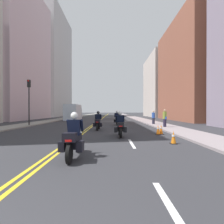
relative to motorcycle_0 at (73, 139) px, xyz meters
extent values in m
plane|color=#2E2F33|center=(-0.88, 42.72, -0.66)|extent=(264.00, 264.00, 0.00)
cube|color=gray|center=(-8.49, 42.72, -0.60)|extent=(2.51, 144.00, 0.12)
cube|color=gray|center=(6.73, 42.72, -0.60)|extent=(2.51, 144.00, 0.12)
cube|color=yellow|center=(-1.00, 42.72, -0.65)|extent=(0.12, 132.00, 0.01)
cube|color=yellow|center=(-0.76, 42.72, -0.65)|extent=(0.12, 132.00, 0.01)
cube|color=silver|center=(2.30, -3.28, -0.65)|extent=(0.14, 2.40, 0.01)
cube|color=silver|center=(2.30, 2.72, -0.65)|extent=(0.14, 2.40, 0.01)
cube|color=silver|center=(2.30, 8.72, -0.65)|extent=(0.14, 2.40, 0.01)
cube|color=silver|center=(2.30, 14.72, -0.65)|extent=(0.14, 2.40, 0.01)
cube|color=silver|center=(2.30, 20.72, -0.65)|extent=(0.14, 2.40, 0.01)
cube|color=silver|center=(2.30, 26.72, -0.65)|extent=(0.14, 2.40, 0.01)
cube|color=silver|center=(2.30, 32.72, -0.65)|extent=(0.14, 2.40, 0.01)
cube|color=silver|center=(2.30, 38.72, -0.65)|extent=(0.14, 2.40, 0.01)
cube|color=silver|center=(2.30, 44.72, -0.65)|extent=(0.14, 2.40, 0.01)
cube|color=silver|center=(2.30, 50.72, -0.65)|extent=(0.14, 2.40, 0.01)
cube|color=#C3A7B1|center=(-17.10, 28.34, 12.26)|extent=(6.87, 17.29, 25.83)
cube|color=#91523E|center=(16.67, 25.45, 8.05)|extent=(9.53, 17.82, 17.41)
cube|color=#2D3847|center=(21.46, 25.45, 3.70)|extent=(0.04, 14.97, 0.90)
cube|color=#2D3847|center=(21.46, 25.45, 6.89)|extent=(0.04, 14.97, 0.90)
cube|color=#2D3847|center=(21.46, 25.45, 10.08)|extent=(0.04, 14.97, 0.90)
cube|color=#2D3847|center=(21.46, 25.45, 13.27)|extent=(0.04, 14.97, 0.90)
cube|color=#ABA8A9|center=(-17.68, 49.33, 15.33)|extent=(8.04, 19.94, 31.97)
cube|color=#2D3847|center=(-21.72, 49.33, 7.34)|extent=(0.04, 16.75, 0.90)
cube|color=#2D3847|center=(-21.72, 49.33, 24.92)|extent=(0.04, 16.75, 0.90)
cube|color=beige|center=(16.11, 45.10, 8.00)|extent=(8.40, 16.53, 17.32)
cube|color=#2D3847|center=(20.33, 45.10, 3.67)|extent=(0.04, 13.89, 0.90)
cube|color=#2D3847|center=(20.33, 45.10, 6.85)|extent=(0.04, 13.89, 0.90)
cube|color=#2D3847|center=(20.33, 45.10, 10.03)|extent=(0.04, 13.89, 0.90)
cube|color=#2D3847|center=(20.33, 45.10, 13.20)|extent=(0.04, 13.89, 0.90)
cylinder|color=black|center=(0.00, 0.90, -0.35)|extent=(0.11, 0.62, 0.61)
cylinder|color=black|center=(0.00, -0.64, -0.35)|extent=(0.11, 0.62, 0.61)
cube|color=silver|center=(0.00, 0.90, -0.02)|extent=(0.14, 0.32, 0.04)
cube|color=black|center=(0.00, 0.13, -0.07)|extent=(0.33, 1.18, 0.40)
cube|color=black|center=(0.00, -0.57, 0.15)|extent=(0.40, 0.36, 0.28)
cube|color=red|center=(0.00, -0.76, 0.07)|extent=(0.20, 0.03, 0.06)
cube|color=black|center=(-0.28, -0.34, -0.17)|extent=(0.20, 0.44, 0.32)
cube|color=black|center=(0.28, -0.33, -0.17)|extent=(0.20, 0.44, 0.32)
cube|color=#B2C1CC|center=(0.00, 0.62, 0.31)|extent=(0.36, 0.12, 0.36)
cube|color=black|center=(0.00, 0.08, 0.40)|extent=(0.40, 0.26, 0.53)
cylinder|color=black|center=(-0.24, 0.23, 0.45)|extent=(0.10, 0.28, 0.45)
cylinder|color=black|center=(0.24, 0.23, 0.45)|extent=(0.10, 0.28, 0.45)
sphere|color=white|center=(0.00, 0.11, 0.80)|extent=(0.26, 0.26, 0.26)
cylinder|color=black|center=(1.83, 5.96, -0.35)|extent=(0.14, 0.61, 0.61)
cylinder|color=black|center=(1.83, 4.46, -0.35)|extent=(0.14, 0.61, 0.61)
cube|color=silver|center=(1.83, 5.96, -0.02)|extent=(0.14, 0.32, 0.04)
cube|color=black|center=(1.83, 5.21, -0.07)|extent=(0.32, 1.14, 0.40)
cube|color=black|center=(1.83, 4.53, 0.15)|extent=(0.40, 0.36, 0.28)
cube|color=red|center=(1.83, 4.34, 0.07)|extent=(0.20, 0.03, 0.06)
cube|color=black|center=(1.55, 4.76, -0.17)|extent=(0.20, 0.44, 0.32)
cube|color=black|center=(2.11, 4.76, -0.17)|extent=(0.20, 0.44, 0.32)
cube|color=#B2C1CC|center=(1.83, 5.69, 0.31)|extent=(0.36, 0.12, 0.36)
cube|color=black|center=(1.83, 5.16, 0.42)|extent=(0.40, 0.26, 0.57)
cylinder|color=black|center=(1.59, 5.31, 0.47)|extent=(0.10, 0.28, 0.45)
cylinder|color=black|center=(2.07, 5.31, 0.47)|extent=(0.10, 0.28, 0.45)
sphere|color=white|center=(1.83, 5.19, 0.84)|extent=(0.26, 0.26, 0.26)
cylinder|color=black|center=(0.13, 9.98, -0.36)|extent=(0.14, 0.60, 0.60)
cylinder|color=black|center=(0.11, 8.33, -0.36)|extent=(0.14, 0.60, 0.60)
cube|color=silver|center=(0.13, 9.98, -0.03)|extent=(0.14, 0.32, 0.04)
cube|color=black|center=(0.12, 9.15, -0.08)|extent=(0.34, 1.26, 0.40)
cube|color=black|center=(0.11, 8.41, 0.14)|extent=(0.40, 0.37, 0.28)
cube|color=red|center=(0.10, 8.22, 0.06)|extent=(0.20, 0.03, 0.06)
cube|color=black|center=(-0.17, 8.66, -0.18)|extent=(0.21, 0.44, 0.32)
cube|color=black|center=(0.39, 8.66, -0.18)|extent=(0.21, 0.44, 0.32)
cube|color=#B2C1CC|center=(0.12, 9.68, 0.30)|extent=(0.36, 0.13, 0.36)
cube|color=black|center=(0.12, 9.10, 0.41)|extent=(0.40, 0.27, 0.57)
cylinder|color=black|center=(-0.12, 9.26, 0.46)|extent=(0.10, 0.28, 0.45)
cylinder|color=black|center=(0.36, 9.25, 0.46)|extent=(0.10, 0.28, 0.45)
sphere|color=black|center=(0.12, 9.13, 0.84)|extent=(0.26, 0.26, 0.26)
cylinder|color=black|center=(1.87, 15.11, -0.33)|extent=(0.13, 0.65, 0.65)
cylinder|color=black|center=(1.90, 13.47, -0.33)|extent=(0.13, 0.65, 0.65)
cube|color=silver|center=(1.87, 15.11, 0.01)|extent=(0.15, 0.32, 0.04)
cube|color=black|center=(1.89, 14.29, -0.05)|extent=(0.34, 1.25, 0.40)
cube|color=black|center=(1.90, 13.55, 0.17)|extent=(0.41, 0.37, 0.28)
cube|color=red|center=(1.90, 13.36, 0.09)|extent=(0.20, 0.03, 0.06)
cube|color=black|center=(1.62, 13.79, -0.15)|extent=(0.21, 0.44, 0.32)
cube|color=black|center=(2.18, 13.80, -0.15)|extent=(0.21, 0.44, 0.32)
cube|color=#B2C1CC|center=(1.88, 14.81, 0.33)|extent=(0.36, 0.13, 0.36)
cube|color=black|center=(1.89, 14.24, 0.45)|extent=(0.40, 0.27, 0.60)
cylinder|color=black|center=(1.64, 14.38, 0.50)|extent=(0.10, 0.28, 0.45)
cylinder|color=black|center=(2.12, 14.39, 0.50)|extent=(0.10, 0.28, 0.45)
sphere|color=white|center=(1.89, 14.27, 0.89)|extent=(0.26, 0.26, 0.26)
cube|color=black|center=(4.37, 2.66, -0.64)|extent=(0.31, 0.31, 0.03)
cone|color=orange|center=(4.37, 2.66, -0.32)|extent=(0.25, 0.25, 0.61)
cylinder|color=white|center=(4.37, 2.66, -0.25)|extent=(0.17, 0.17, 0.08)
cube|color=black|center=(4.48, 6.03, -0.64)|extent=(0.30, 0.30, 0.03)
cone|color=orange|center=(4.48, 6.03, -0.29)|extent=(0.24, 0.24, 0.68)
cylinder|color=white|center=(4.48, 6.03, -0.21)|extent=(0.16, 0.16, 0.08)
cube|color=black|center=(4.74, 6.19, -0.64)|extent=(0.33, 0.33, 0.03)
cone|color=orange|center=(4.74, 6.19, -0.29)|extent=(0.27, 0.27, 0.68)
cylinder|color=white|center=(4.74, 6.19, -0.21)|extent=(0.18, 0.18, 0.08)
cylinder|color=black|center=(-7.63, 12.89, 1.46)|extent=(0.12, 0.12, 4.24)
cube|color=black|center=(-7.63, 12.89, 3.93)|extent=(0.28, 0.28, 0.80)
sphere|color=red|center=(-7.63, 12.74, 4.21)|extent=(0.18, 0.18, 0.18)
cube|color=#262534|center=(6.16, 14.48, -0.25)|extent=(0.34, 0.34, 0.80)
cube|color=#2D53AD|center=(6.16, 14.48, 0.46)|extent=(0.40, 0.42, 0.64)
sphere|color=tan|center=(6.16, 14.48, 0.90)|extent=(0.22, 0.22, 0.22)
cube|color=#2A2338|center=(6.34, 10.69, -0.22)|extent=(0.25, 0.31, 0.87)
cube|color=olive|center=(6.34, 10.69, 0.56)|extent=(0.28, 0.40, 0.69)
sphere|color=tan|center=(6.34, 10.69, 1.03)|extent=(0.22, 0.22, 0.22)
cube|color=blue|center=(6.39, 10.48, 0.32)|extent=(0.13, 0.18, 0.24)
cube|color=silver|center=(-5.83, 29.04, 0.44)|extent=(2.00, 1.80, 2.20)
cube|color=silver|center=(-5.83, 26.04, 0.74)|extent=(2.20, 5.20, 2.80)
cylinder|color=black|center=(-5.83, 28.64, -0.21)|extent=(2.00, 0.90, 0.90)
cylinder|color=black|center=(-5.83, 24.44, -0.21)|extent=(2.00, 0.90, 0.90)
camera|label=1|loc=(1.32, -6.02, 0.97)|focal=28.18mm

